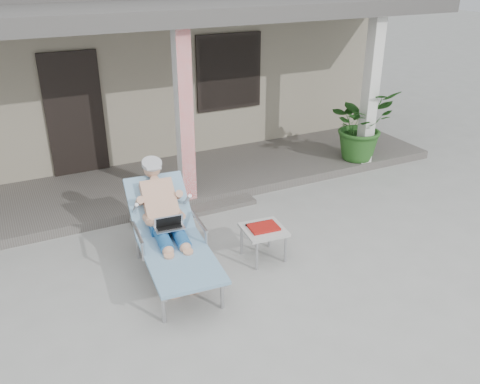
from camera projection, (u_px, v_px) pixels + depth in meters
ground at (250, 273)px, 6.42m from camera, size 60.00×60.00×0.00m
house at (112, 56)px, 10.99m from camera, size 10.40×5.40×3.30m
porch_deck at (171, 182)px, 8.82m from camera, size 10.00×2.00×0.15m
porch_overhang at (161, 18)px, 7.63m from camera, size 10.00×2.30×2.85m
porch_step at (195, 211)px, 7.90m from camera, size 2.00×0.30×0.07m
lounger at (167, 211)px, 6.18m from camera, size 0.94×2.11×1.34m
side_table at (264, 231)px, 6.58m from camera, size 0.58×0.58×0.48m
potted_palm at (361, 125)px, 9.40m from camera, size 1.29×1.15×1.32m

